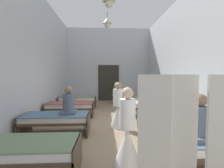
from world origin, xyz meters
name	(u,v)px	position (x,y,z in m)	size (l,w,h in m)	color
ground_plane	(113,124)	(0.00, 0.00, -0.05)	(6.11, 10.70, 0.10)	#8C755B
room_shell	(111,58)	(0.00, 1.18, 2.44)	(5.91, 10.30, 4.86)	silver
bed_left_row_0	(22,149)	(-1.70, -2.85, 0.44)	(1.90, 0.84, 0.57)	#473828
bed_right_row_0	(216,145)	(1.70, -2.85, 0.44)	(1.90, 0.84, 0.57)	#473828
bed_left_row_1	(56,119)	(-1.70, -0.95, 0.44)	(1.90, 0.84, 0.57)	#473828
bed_right_row_1	(171,117)	(1.70, -0.95, 0.44)	(1.90, 0.84, 0.57)	#473828
bed_left_row_2	(70,106)	(-1.70, 0.95, 0.44)	(1.90, 0.84, 0.57)	#473828
bed_right_row_2	(152,105)	(1.70, 0.95, 0.44)	(1.90, 0.84, 0.57)	#473828
bed_left_row_3	(78,99)	(-1.70, 2.85, 0.44)	(1.90, 0.84, 0.57)	#473828
bed_right_row_3	(141,99)	(1.70, 2.85, 0.44)	(1.90, 0.84, 0.57)	#473828
nurse_near_aisle	(118,111)	(0.13, -0.47, 0.53)	(0.52, 0.52, 1.49)	white
nurse_mid_aisle	(127,137)	(0.12, -2.64, 0.53)	(0.52, 0.52, 1.49)	white
patient_seated_primary	(200,122)	(1.35, -2.90, 0.87)	(0.44, 0.44, 0.80)	#515B70
patient_seated_secondary	(68,104)	(-1.35, -0.92, 0.87)	(0.44, 0.44, 0.80)	#515B70
potted_plant	(115,90)	(0.35, 3.68, 0.81)	(0.46, 0.46, 1.40)	brown
privacy_screen	(185,139)	(0.75, -3.52, 0.85)	(1.25, 0.20, 1.70)	silver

